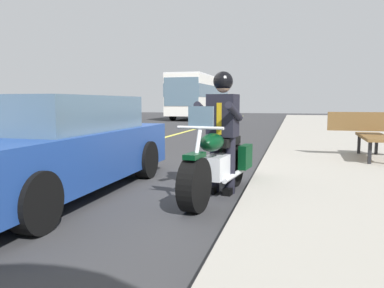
{
  "coord_description": "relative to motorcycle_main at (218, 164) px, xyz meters",
  "views": [
    {
      "loc": [
        5.35,
        2.59,
        1.31
      ],
      "look_at": [
        0.5,
        1.29,
        0.75
      ],
      "focal_mm": 35.27,
      "sensor_mm": 36.0,
      "label": 1
    }
  ],
  "objects": [
    {
      "name": "ground_plane",
      "position": [
        -0.25,
        -1.59,
        -0.45
      ],
      "size": [
        80.0,
        80.0,
        0.0
      ],
      "primitive_type": "plane",
      "color": "#333335"
    },
    {
      "name": "lane_center_stripe",
      "position": [
        -0.25,
        -3.59,
        -0.45
      ],
      "size": [
        60.0,
        0.16,
        0.01
      ],
      "primitive_type": "cube",
      "color": "#E5DB4C",
      "rests_on": "ground_plane"
    },
    {
      "name": "motorcycle_main",
      "position": [
        0.0,
        0.0,
        0.0
      ],
      "size": [
        2.22,
        0.78,
        1.26
      ],
      "color": "black",
      "rests_on": "ground_plane"
    },
    {
      "name": "rider_main",
      "position": [
        -0.19,
        0.02,
        0.58
      ],
      "size": [
        0.67,
        0.61,
        1.74
      ],
      "color": "black",
      "rests_on": "ground_plane"
    },
    {
      "name": "bus_near",
      "position": [
        -24.61,
        -6.28,
        1.42
      ],
      "size": [
        11.05,
        2.7,
        3.3
      ],
      "color": "white",
      "rests_on": "ground_plane"
    },
    {
      "name": "car_silver",
      "position": [
        0.48,
        -2.29,
        0.24
      ],
      "size": [
        4.6,
        1.92,
        1.4
      ],
      "color": "navy",
      "rests_on": "ground_plane"
    },
    {
      "name": "bench_sidewalk",
      "position": [
        -3.4,
        2.61,
        0.26
      ],
      "size": [
        1.81,
        1.8,
        0.95
      ],
      "color": "brown",
      "rests_on": "sidewalk_curb"
    }
  ]
}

